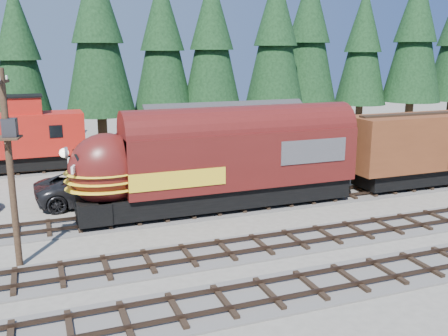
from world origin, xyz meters
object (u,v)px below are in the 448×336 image
object	(u,v)px
locomotive	(212,166)
boxcar	(445,145)
depot	(241,138)
utility_pole	(10,157)
pickup_truck_a	(96,187)
caboose	(12,138)

from	to	relation	value
locomotive	boxcar	bearing A→B (deg)	0.00
locomotive	depot	bearing A→B (deg)	55.27
locomotive	utility_pole	distance (m)	11.31
utility_pole	pickup_truck_a	bearing A→B (deg)	74.62
depot	boxcar	distance (m)	14.01
locomotive	utility_pole	bearing A→B (deg)	-157.78
caboose	utility_pole	distance (m)	18.33
boxcar	caboose	size ratio (longest dim) A/B	1.41
depot	pickup_truck_a	world-z (taller)	depot
pickup_truck_a	caboose	bearing A→B (deg)	22.17
locomotive	caboose	xyz separation A→B (m)	(-10.89, 14.00, 0.02)
utility_pole	pickup_truck_a	world-z (taller)	utility_pole
boxcar	caboose	bearing A→B (deg)	153.27
boxcar	caboose	world-z (taller)	caboose
depot	locomotive	bearing A→B (deg)	-124.73
boxcar	pickup_truck_a	distance (m)	23.42
depot	pickup_truck_a	distance (m)	11.01
depot	boxcar	xyz separation A→B (m)	(12.40, -6.50, -0.21)
locomotive	boxcar	distance (m)	16.91
locomotive	caboose	bearing A→B (deg)	127.87
utility_pole	depot	bearing A→B (deg)	47.30
caboose	pickup_truck_a	bearing A→B (deg)	-63.92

